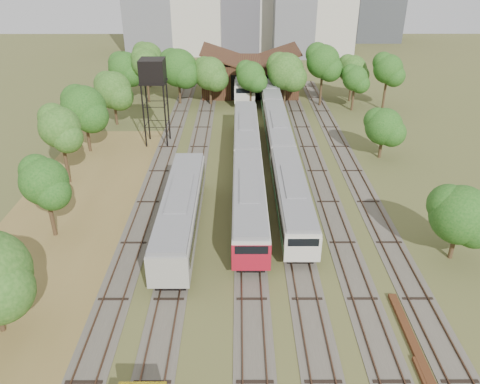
{
  "coord_description": "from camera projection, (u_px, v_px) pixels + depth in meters",
  "views": [
    {
      "loc": [
        -2.93,
        -23.09,
        22.59
      ],
      "look_at": [
        -2.82,
        15.18,
        2.5
      ],
      "focal_mm": 35.0,
      "sensor_mm": 36.0,
      "label": 1
    }
  ],
  "objects": [
    {
      "name": "ground",
      "position": [
        283.0,
        332.0,
        30.95
      ],
      "size": [
        240.0,
        240.0,
        0.0
      ],
      "primitive_type": "plane",
      "color": "#475123",
      "rests_on": "ground"
    },
    {
      "name": "dry_grass_patch",
      "position": [
        54.0,
        260.0,
        37.98
      ],
      "size": [
        14.0,
        60.0,
        0.04
      ],
      "primitive_type": "cube",
      "color": "brown",
      "rests_on": "ground"
    },
    {
      "name": "tracks",
      "position": [
        259.0,
        171.0,
        53.06
      ],
      "size": [
        24.6,
        80.0,
        0.19
      ],
      "color": "#4C473D",
      "rests_on": "ground"
    },
    {
      "name": "railcar_red_set",
      "position": [
        247.0,
        164.0,
        50.21
      ],
      "size": [
        2.99,
        34.58,
        3.7
      ],
      "color": "black",
      "rests_on": "ground"
    },
    {
      "name": "railcar_green_set",
      "position": [
        278.0,
        132.0,
        59.0
      ],
      "size": [
        2.89,
        52.08,
        3.57
      ],
      "color": "black",
      "rests_on": "ground"
    },
    {
      "name": "railcar_rear",
      "position": [
        244.0,
        83.0,
        79.49
      ],
      "size": [
        3.25,
        16.08,
        4.02
      ],
      "color": "black",
      "rests_on": "ground"
    },
    {
      "name": "old_grey_coach",
      "position": [
        181.0,
        211.0,
        40.94
      ],
      "size": [
        3.1,
        18.0,
        3.84
      ],
      "color": "black",
      "rests_on": "ground"
    },
    {
      "name": "water_tower",
      "position": [
        153.0,
        73.0,
        56.58
      ],
      "size": [
        3.1,
        3.1,
        10.74
      ],
      "color": "black",
      "rests_on": "ground"
    },
    {
      "name": "rail_pile_far",
      "position": [
        412.0,
        341.0,
        30.04
      ],
      "size": [
        0.56,
        8.9,
        0.29
      ],
      "primitive_type": "cube",
      "color": "#522D17",
      "rests_on": "ground"
    },
    {
      "name": "maintenance_shed",
      "position": [
        250.0,
        75.0,
        80.93
      ],
      "size": [
        16.45,
        11.55,
        7.58
      ],
      "color": "#391A14",
      "rests_on": "ground"
    },
    {
      "name": "tree_band_left",
      "position": [
        89.0,
        118.0,
        53.19
      ],
      "size": [
        8.27,
        73.67,
        8.44
      ],
      "color": "#382616",
      "rests_on": "ground"
    },
    {
      "name": "tree_band_far",
      "position": [
        257.0,
        69.0,
        72.63
      ],
      "size": [
        41.72,
        8.98,
        9.51
      ],
      "color": "#382616",
      "rests_on": "ground"
    },
    {
      "name": "tree_band_right",
      "position": [
        399.0,
        139.0,
        50.45
      ],
      "size": [
        4.82,
        43.39,
        6.88
      ],
      "color": "#382616",
      "rests_on": "ground"
    }
  ]
}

